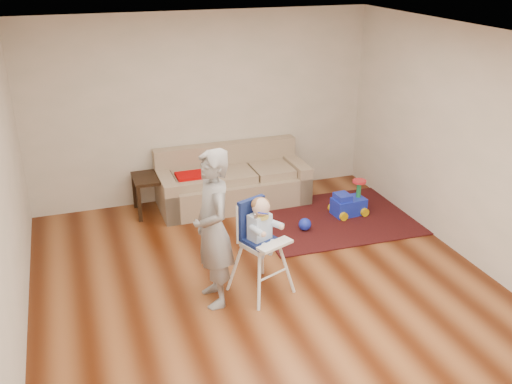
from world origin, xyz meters
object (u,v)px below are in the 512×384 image
object	(u,v)px
ride_on_toy	(349,198)
adult	(213,229)
side_table	(154,194)
high_chair	(261,248)
sofa	(233,177)
toy_ball	(305,224)

from	to	relation	value
ride_on_toy	adult	distance (m)	2.79
side_table	ride_on_toy	bearing A→B (deg)	-21.20
high_chair	adult	distance (m)	0.60
sofa	ride_on_toy	distance (m)	1.69
side_table	adult	world-z (taller)	adult
sofa	high_chair	bearing A→B (deg)	-99.61
toy_ball	sofa	bearing A→B (deg)	119.05
sofa	ride_on_toy	world-z (taller)	sofa
high_chair	ride_on_toy	bearing A→B (deg)	15.96
ride_on_toy	side_table	bearing A→B (deg)	154.46
sofa	adult	size ratio (longest dim) A/B	1.27
side_table	sofa	bearing A→B (deg)	-4.76
sofa	side_table	size ratio (longest dim) A/B	3.93
sofa	side_table	world-z (taller)	sofa
ride_on_toy	toy_ball	bearing A→B (deg)	-165.74
side_table	toy_ball	world-z (taller)	side_table
side_table	high_chair	bearing A→B (deg)	-72.86
sofa	high_chair	distance (m)	2.35
high_chair	adult	bearing A→B (deg)	158.25
adult	side_table	bearing A→B (deg)	-176.28
ride_on_toy	high_chair	distance (m)	2.32
sofa	high_chair	size ratio (longest dim) A/B	1.91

